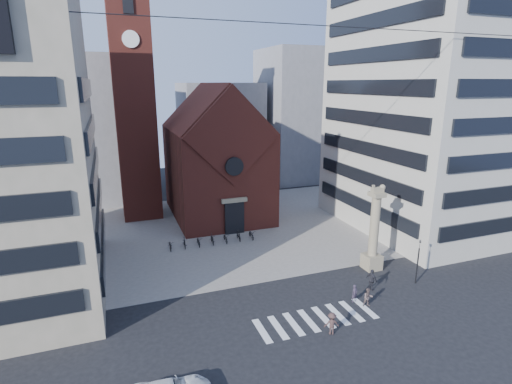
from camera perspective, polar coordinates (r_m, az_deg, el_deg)
ground at (r=35.30m, az=5.35°, el=-15.29°), size 120.00×120.00×0.00m
piazza at (r=51.42m, az=-3.77°, el=-5.12°), size 46.00×30.00×0.05m
zebra_crossing at (r=33.26m, az=8.57°, el=-17.49°), size 10.20×3.20×0.01m
church at (r=54.94m, az=-5.71°, el=4.79°), size 12.00×16.65×18.00m
campanile at (r=55.45m, az=-17.02°, el=12.38°), size 5.50×5.50×31.20m
building_right at (r=54.29m, az=23.97°, el=11.98°), size 18.00×22.00×32.00m
bg_block_left at (r=67.98m, az=-25.87°, el=7.93°), size 16.00×14.00×22.00m
bg_block_mid at (r=75.39m, az=-5.15°, el=8.43°), size 14.00×12.00×18.00m
bg_block_right at (r=78.05m, az=7.01°, el=10.82°), size 16.00×14.00×24.00m
lion_column at (r=40.94m, az=16.47°, el=-6.06°), size 1.63×1.60×8.68m
traffic_light at (r=39.77m, az=22.12°, el=-9.06°), size 0.13×0.16×4.30m
pedestrian_0 at (r=35.74m, az=13.91°, el=-13.88°), size 0.62×0.46×1.54m
pedestrian_1 at (r=35.34m, az=15.72°, el=-14.29°), size 0.93×0.81×1.63m
pedestrian_2 at (r=37.81m, az=16.20°, el=-11.97°), size 0.75×1.24×1.98m
pedestrian_3 at (r=31.35m, az=10.76°, el=-17.97°), size 1.25×0.92×1.73m
scooter_0 at (r=45.65m, az=-12.15°, el=-7.43°), size 0.82×1.98×1.02m
scooter_1 at (r=45.84m, az=-10.17°, el=-7.15°), size 0.67×1.91×1.13m
scooter_2 at (r=46.12m, az=-8.20°, el=-6.99°), size 0.82×1.98×1.02m
scooter_3 at (r=46.42m, az=-6.27°, el=-6.70°), size 0.67×1.91×1.13m
scooter_4 at (r=46.81m, az=-4.36°, el=-6.53°), size 0.82×1.98×1.02m
scooter_5 at (r=47.21m, az=-2.50°, el=-6.24°), size 0.67×1.91×1.13m
scooter_6 at (r=47.70m, az=-0.66°, el=-6.06°), size 0.82×1.98×1.02m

